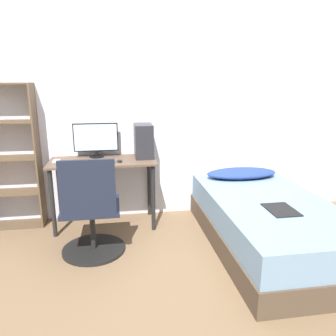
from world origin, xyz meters
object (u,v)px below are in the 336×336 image
at_px(bed, 268,223).
at_px(pc_tower, 144,141).
at_px(office_chair, 91,219).
at_px(keyboard, 94,162).
at_px(monitor, 96,139).

xyz_separation_m(bed, pc_tower, (-1.13, 0.82, 0.70)).
xyz_separation_m(office_chair, keyboard, (0.02, 0.54, 0.40)).
bearing_deg(pc_tower, monitor, 171.06).
height_order(bed, monitor, monitor).
distance_m(office_chair, bed, 1.69).
xyz_separation_m(office_chair, monitor, (0.03, 0.81, 0.60)).
bearing_deg(monitor, office_chair, -92.10).
relative_size(keyboard, pc_tower, 1.16).
distance_m(bed, keyboard, 1.86).
relative_size(bed, pc_tower, 5.46).
xyz_separation_m(office_chair, bed, (1.68, -0.09, -0.12)).
relative_size(office_chair, keyboard, 2.24).
distance_m(office_chair, monitor, 1.01).
bearing_deg(monitor, bed, -28.71).
height_order(bed, pc_tower, pc_tower).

